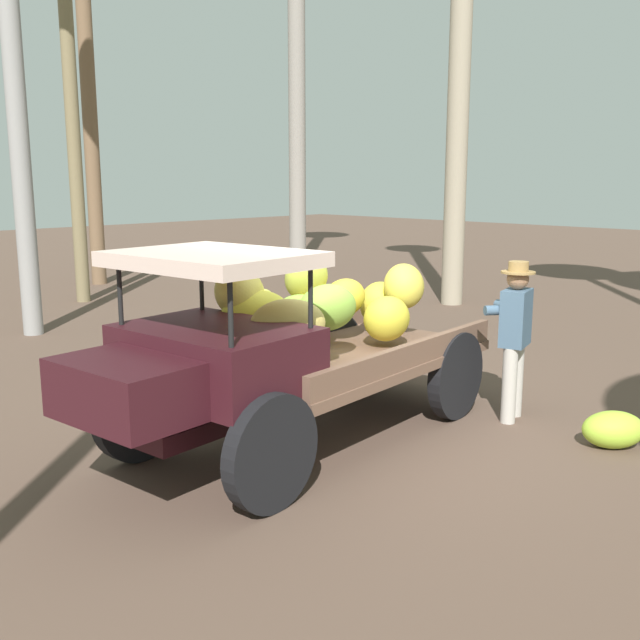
% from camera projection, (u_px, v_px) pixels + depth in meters
% --- Properties ---
extents(ground_plane, '(60.00, 60.00, 0.00)m').
position_uv_depth(ground_plane, '(358.00, 427.00, 7.39)').
color(ground_plane, brown).
extents(truck, '(4.56, 2.08, 1.90)m').
position_uv_depth(truck, '(283.00, 343.00, 6.76)').
color(truck, '#341219').
rests_on(truck, ground).
extents(farmer, '(0.54, 0.50, 1.65)m').
position_uv_depth(farmer, '(514.00, 331.00, 7.48)').
color(farmer, '#B9B1A7').
rests_on(farmer, ground).
extents(wooden_crate, '(0.53, 0.50, 0.41)m').
position_uv_depth(wooden_crate, '(379.00, 355.00, 9.53)').
color(wooden_crate, brown).
rests_on(wooden_crate, ground).
extents(loose_banana_bunch, '(0.67, 0.68, 0.36)m').
position_uv_depth(loose_banana_bunch, '(613.00, 430.00, 6.81)').
color(loose_banana_bunch, '#A8D238').
rests_on(loose_banana_bunch, ground).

